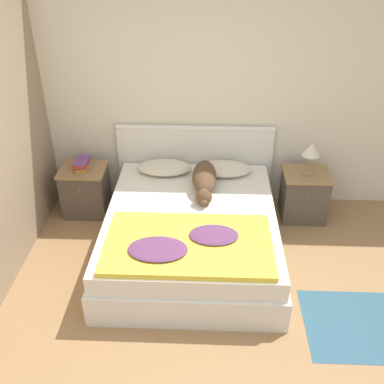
# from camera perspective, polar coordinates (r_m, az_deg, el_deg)

# --- Properties ---
(ground_plane) EXTENTS (16.00, 16.00, 0.00)m
(ground_plane) POSITION_cam_1_polar(r_m,az_deg,el_deg) (3.78, -2.92, -17.91)
(ground_plane) COLOR #997047
(wall_back) EXTENTS (9.00, 0.06, 2.55)m
(wall_back) POSITION_cam_1_polar(r_m,az_deg,el_deg) (4.84, -1.18, 12.50)
(wall_back) COLOR beige
(wall_back) RESTS_ON ground_plane
(wall_side_left) EXTENTS (0.06, 3.10, 2.55)m
(wall_side_left) POSITION_cam_1_polar(r_m,az_deg,el_deg) (4.22, -23.17, 6.91)
(wall_side_left) COLOR gray
(wall_side_left) RESTS_ON ground_plane
(bed) EXTENTS (1.65, 1.96, 0.49)m
(bed) POSITION_cam_1_polar(r_m,az_deg,el_deg) (4.37, -0.10, -5.26)
(bed) COLOR silver
(bed) RESTS_ON ground_plane
(headboard) EXTENTS (1.73, 0.06, 0.93)m
(headboard) POSITION_cam_1_polar(r_m,az_deg,el_deg) (5.08, 0.37, 3.79)
(headboard) COLOR silver
(headboard) RESTS_ON ground_plane
(nightstand_left) EXTENTS (0.49, 0.43, 0.55)m
(nightstand_left) POSITION_cam_1_polar(r_m,az_deg,el_deg) (5.10, -13.36, 0.22)
(nightstand_left) COLOR #4C4238
(nightstand_left) RESTS_ON ground_plane
(nightstand_right) EXTENTS (0.49, 0.43, 0.55)m
(nightstand_right) POSITION_cam_1_polar(r_m,az_deg,el_deg) (5.03, 14.02, -0.36)
(nightstand_right) COLOR #4C4238
(nightstand_right) RESTS_ON ground_plane
(pillow_left) EXTENTS (0.58, 0.35, 0.11)m
(pillow_left) POSITION_cam_1_polar(r_m,az_deg,el_deg) (4.86, -3.52, 3.13)
(pillow_left) COLOR beige
(pillow_left) RESTS_ON bed
(pillow_right) EXTENTS (0.58, 0.35, 0.11)m
(pillow_right) POSITION_cam_1_polar(r_m,az_deg,el_deg) (4.84, 4.07, 2.98)
(pillow_right) COLOR beige
(pillow_right) RESTS_ON bed
(quilt) EXTENTS (1.40, 0.84, 0.09)m
(quilt) POSITION_cam_1_polar(r_m,az_deg,el_deg) (3.79, -0.60, -6.59)
(quilt) COLOR yellow
(quilt) RESTS_ON bed
(dog) EXTENTS (0.25, 0.84, 0.22)m
(dog) POSITION_cam_1_polar(r_m,az_deg,el_deg) (4.54, 1.58, 1.65)
(dog) COLOR brown
(dog) RESTS_ON bed
(book_stack) EXTENTS (0.17, 0.24, 0.11)m
(book_stack) POSITION_cam_1_polar(r_m,az_deg,el_deg) (4.93, -13.85, 3.48)
(book_stack) COLOR orange
(book_stack) RESTS_ON nightstand_left
(table_lamp) EXTENTS (0.19, 0.19, 0.35)m
(table_lamp) POSITION_cam_1_polar(r_m,az_deg,el_deg) (4.75, 14.91, 5.08)
(table_lamp) COLOR #9E7A4C
(table_lamp) RESTS_ON nightstand_right
(rug) EXTENTS (1.24, 0.77, 0.00)m
(rug) POSITION_cam_1_polar(r_m,az_deg,el_deg) (4.14, 22.79, -15.40)
(rug) COLOR #335B70
(rug) RESTS_ON ground_plane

